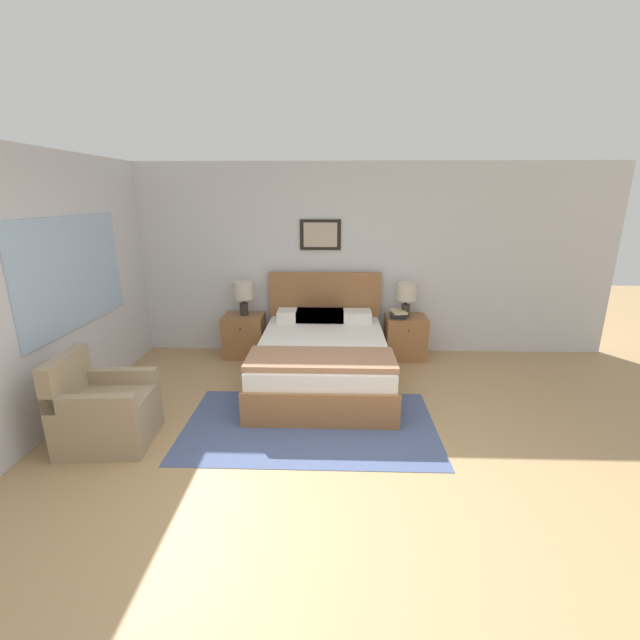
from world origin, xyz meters
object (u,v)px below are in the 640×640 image
Objects in this scene: bed at (323,357)px; nightstand_by_door at (405,337)px; table_lamp_near_window at (243,292)px; table_lamp_by_door at (406,293)px; nightstand_near_window at (244,335)px; armchair at (104,412)px.

bed reaches higher than nightstand_by_door.
table_lamp_near_window and table_lamp_by_door have the same top height.
nightstand_near_window is 1.25× the size of table_lamp_near_window.
table_lamp_near_window reaches higher than nightstand_by_door.
table_lamp_near_window reaches higher than armchair.
table_lamp_near_window is at bearing 46.16° from nightstand_near_window.
bed is at bearing -143.65° from nightstand_by_door.
nightstand_near_window is at bearing 155.57° from armchair.
table_lamp_by_door is (-0.02, 0.02, 0.61)m from nightstand_by_door.
nightstand_by_door is at bearing -43.96° from table_lamp_by_door.
bed is 1.39m from nightstand_by_door.
nightstand_near_window is at bearing 180.00° from nightstand_by_door.
table_lamp_by_door reaches higher than armchair.
table_lamp_by_door reaches higher than nightstand_near_window.
table_lamp_near_window is at bearing 180.00° from table_lamp_by_door.
armchair is 2.47m from table_lamp_near_window.
nightstand_near_window is at bearing -179.61° from table_lamp_by_door.
armchair is 3.82m from table_lamp_by_door.
nightstand_by_door is (3.05, 2.23, -0.01)m from armchair.
table_lamp_near_window is (-1.10, 0.84, 0.60)m from bed.
table_lamp_by_door is at bearing 122.16° from armchair.
nightstand_near_window is (-1.12, 0.82, -0.01)m from bed.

